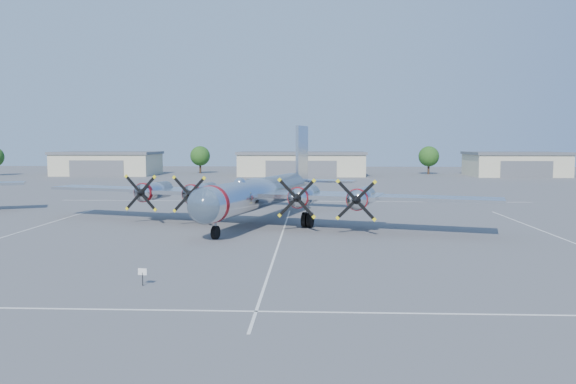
{
  "coord_description": "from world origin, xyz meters",
  "views": [
    {
      "loc": [
        2.48,
        -46.24,
        7.48
      ],
      "look_at": [
        0.36,
        2.21,
        3.2
      ],
      "focal_mm": 35.0,
      "sensor_mm": 36.0,
      "label": 1
    }
  ],
  "objects_px": {
    "hangar_center": "(302,164)",
    "main_bomber_b29": "(263,222)",
    "tree_east": "(429,156)",
    "hangar_west": "(108,163)",
    "info_placard": "(143,274)",
    "hangar_east": "(515,164)",
    "tree_west": "(200,156)"
  },
  "relations": [
    {
      "from": "hangar_center",
      "to": "main_bomber_b29",
      "type": "distance_m",
      "value": 76.03
    },
    {
      "from": "tree_east",
      "to": "hangar_west",
      "type": "bearing_deg",
      "value": -175.4
    },
    {
      "from": "info_placard",
      "to": "hangar_center",
      "type": "bearing_deg",
      "value": 93.93
    },
    {
      "from": "hangar_east",
      "to": "tree_west",
      "type": "xyz_separation_m",
      "value": [
        -73.0,
        8.04,
        1.51
      ]
    },
    {
      "from": "hangar_center",
      "to": "tree_east",
      "type": "bearing_deg",
      "value": 11.38
    },
    {
      "from": "tree_east",
      "to": "info_placard",
      "type": "relative_size",
      "value": 7.2
    },
    {
      "from": "hangar_east",
      "to": "tree_west",
      "type": "height_order",
      "value": "tree_west"
    },
    {
      "from": "tree_east",
      "to": "main_bomber_b29",
      "type": "distance_m",
      "value": 88.18
    },
    {
      "from": "hangar_center",
      "to": "tree_east",
      "type": "relative_size",
      "value": 4.31
    },
    {
      "from": "hangar_east",
      "to": "tree_east",
      "type": "xyz_separation_m",
      "value": [
        -18.0,
        6.04,
        1.51
      ]
    },
    {
      "from": "hangar_west",
      "to": "tree_east",
      "type": "distance_m",
      "value": 75.26
    },
    {
      "from": "hangar_center",
      "to": "hangar_east",
      "type": "xyz_separation_m",
      "value": [
        48.0,
        0.0,
        0.0
      ]
    },
    {
      "from": "hangar_center",
      "to": "main_bomber_b29",
      "type": "bearing_deg",
      "value": -91.67
    },
    {
      "from": "hangar_west",
      "to": "hangar_center",
      "type": "relative_size",
      "value": 0.79
    },
    {
      "from": "hangar_west",
      "to": "tree_east",
      "type": "bearing_deg",
      "value": 4.6
    },
    {
      "from": "tree_east",
      "to": "main_bomber_b29",
      "type": "relative_size",
      "value": 0.16
    },
    {
      "from": "tree_east",
      "to": "hangar_center",
      "type": "bearing_deg",
      "value": -168.62
    },
    {
      "from": "main_bomber_b29",
      "to": "info_placard",
      "type": "height_order",
      "value": "main_bomber_b29"
    },
    {
      "from": "hangar_west",
      "to": "hangar_east",
      "type": "relative_size",
      "value": 1.1
    },
    {
      "from": "main_bomber_b29",
      "to": "tree_east",
      "type": "bearing_deg",
      "value": 84.9
    },
    {
      "from": "tree_west",
      "to": "hangar_center",
      "type": "bearing_deg",
      "value": -17.82
    },
    {
      "from": "hangar_center",
      "to": "tree_west",
      "type": "relative_size",
      "value": 4.31
    },
    {
      "from": "tree_west",
      "to": "main_bomber_b29",
      "type": "height_order",
      "value": "tree_west"
    },
    {
      "from": "hangar_west",
      "to": "hangar_east",
      "type": "xyz_separation_m",
      "value": [
        93.0,
        0.0,
        0.0
      ]
    },
    {
      "from": "tree_west",
      "to": "hangar_east",
      "type": "bearing_deg",
      "value": -6.28
    },
    {
      "from": "hangar_west",
      "to": "tree_east",
      "type": "xyz_separation_m",
      "value": [
        75.0,
        6.04,
        1.51
      ]
    },
    {
      "from": "hangar_west",
      "to": "hangar_east",
      "type": "distance_m",
      "value": 93.0
    },
    {
      "from": "tree_west",
      "to": "main_bomber_b29",
      "type": "distance_m",
      "value": 87.12
    },
    {
      "from": "tree_west",
      "to": "hangar_west",
      "type": "bearing_deg",
      "value": -158.11
    },
    {
      "from": "hangar_center",
      "to": "tree_east",
      "type": "distance_m",
      "value": 30.64
    },
    {
      "from": "tree_west",
      "to": "main_bomber_b29",
      "type": "xyz_separation_m",
      "value": [
        22.79,
        -83.98,
        -4.22
      ]
    },
    {
      "from": "tree_west",
      "to": "tree_east",
      "type": "xyz_separation_m",
      "value": [
        55.0,
        -2.0,
        0.0
      ]
    }
  ]
}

